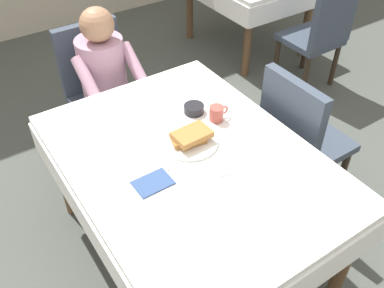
{
  "coord_description": "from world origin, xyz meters",
  "views": [
    {
      "loc": [
        -0.83,
        -1.26,
        2.12
      ],
      "look_at": [
        0.03,
        0.03,
        0.79
      ],
      "focal_mm": 39.7,
      "sensor_mm": 36.0,
      "label": 1
    }
  ],
  "objects_px": {
    "breakfast_stack": "(190,136)",
    "bowl_butter": "(194,109)",
    "knife_right_of_plate": "(223,132)",
    "fork_left_of_plate": "(159,159)",
    "cup_coffee": "(217,114)",
    "spoon_near_edge": "(231,173)",
    "dining_table_main": "(190,170)",
    "diner_person": "(106,76)",
    "chair_right_side": "(299,134)",
    "chair_diner": "(99,83)",
    "plate_breakfast": "(190,142)",
    "background_chair_empty": "(321,32)"
  },
  "relations": [
    {
      "from": "cup_coffee",
      "to": "background_chair_empty",
      "type": "bearing_deg",
      "value": 23.9
    },
    {
      "from": "cup_coffee",
      "to": "dining_table_main",
      "type": "bearing_deg",
      "value": -149.35
    },
    {
      "from": "dining_table_main",
      "to": "bowl_butter",
      "type": "distance_m",
      "value": 0.38
    },
    {
      "from": "fork_left_of_plate",
      "to": "diner_person",
      "type": "bearing_deg",
      "value": -9.54
    },
    {
      "from": "chair_diner",
      "to": "plate_breakfast",
      "type": "height_order",
      "value": "chair_diner"
    },
    {
      "from": "cup_coffee",
      "to": "chair_diner",
      "type": "bearing_deg",
      "value": 104.61
    },
    {
      "from": "fork_left_of_plate",
      "to": "knife_right_of_plate",
      "type": "height_order",
      "value": "same"
    },
    {
      "from": "plate_breakfast",
      "to": "cup_coffee",
      "type": "xyz_separation_m",
      "value": [
        0.22,
        0.08,
        0.03
      ]
    },
    {
      "from": "bowl_butter",
      "to": "dining_table_main",
      "type": "bearing_deg",
      "value": -126.76
    },
    {
      "from": "chair_right_side",
      "to": "background_chair_empty",
      "type": "bearing_deg",
      "value": 128.24
    },
    {
      "from": "dining_table_main",
      "to": "chair_right_side",
      "type": "distance_m",
      "value": 0.78
    },
    {
      "from": "dining_table_main",
      "to": "breakfast_stack",
      "type": "height_order",
      "value": "breakfast_stack"
    },
    {
      "from": "bowl_butter",
      "to": "background_chair_empty",
      "type": "relative_size",
      "value": 0.12
    },
    {
      "from": "breakfast_stack",
      "to": "bowl_butter",
      "type": "distance_m",
      "value": 0.26
    },
    {
      "from": "fork_left_of_plate",
      "to": "background_chair_empty",
      "type": "bearing_deg",
      "value": -68.58
    },
    {
      "from": "plate_breakfast",
      "to": "knife_right_of_plate",
      "type": "bearing_deg",
      "value": -6.01
    },
    {
      "from": "diner_person",
      "to": "bowl_butter",
      "type": "xyz_separation_m",
      "value": [
        0.2,
        -0.72,
        0.09
      ]
    },
    {
      "from": "fork_left_of_plate",
      "to": "spoon_near_edge",
      "type": "relative_size",
      "value": 1.2
    },
    {
      "from": "breakfast_stack",
      "to": "chair_right_side",
      "type": "bearing_deg",
      "value": -6.66
    },
    {
      "from": "background_chair_empty",
      "to": "knife_right_of_plate",
      "type": "bearing_deg",
      "value": -153.64
    },
    {
      "from": "chair_diner",
      "to": "diner_person",
      "type": "distance_m",
      "value": 0.21
    },
    {
      "from": "chair_diner",
      "to": "breakfast_stack",
      "type": "distance_m",
      "value": 1.12
    },
    {
      "from": "chair_right_side",
      "to": "cup_coffee",
      "type": "distance_m",
      "value": 0.58
    },
    {
      "from": "spoon_near_edge",
      "to": "background_chair_empty",
      "type": "height_order",
      "value": "background_chair_empty"
    },
    {
      "from": "dining_table_main",
      "to": "chair_right_side",
      "type": "bearing_deg",
      "value": 0.0
    },
    {
      "from": "cup_coffee",
      "to": "knife_right_of_plate",
      "type": "bearing_deg",
      "value": -108.3
    },
    {
      "from": "knife_right_of_plate",
      "to": "background_chair_empty",
      "type": "height_order",
      "value": "background_chair_empty"
    },
    {
      "from": "plate_breakfast",
      "to": "fork_left_of_plate",
      "type": "distance_m",
      "value": 0.19
    },
    {
      "from": "dining_table_main",
      "to": "knife_right_of_plate",
      "type": "xyz_separation_m",
      "value": [
        0.25,
        0.06,
        0.09
      ]
    },
    {
      "from": "plate_breakfast",
      "to": "background_chair_empty",
      "type": "relative_size",
      "value": 0.3
    },
    {
      "from": "breakfast_stack",
      "to": "bowl_butter",
      "type": "height_order",
      "value": "breakfast_stack"
    },
    {
      "from": "knife_right_of_plate",
      "to": "background_chair_empty",
      "type": "bearing_deg",
      "value": -66.48
    },
    {
      "from": "knife_right_of_plate",
      "to": "fork_left_of_plate",
      "type": "bearing_deg",
      "value": 87.15
    },
    {
      "from": "knife_right_of_plate",
      "to": "dining_table_main",
      "type": "bearing_deg",
      "value": 101.88
    },
    {
      "from": "dining_table_main",
      "to": "breakfast_stack",
      "type": "relative_size",
      "value": 7.62
    },
    {
      "from": "chair_diner",
      "to": "chair_right_side",
      "type": "bearing_deg",
      "value": 122.81
    },
    {
      "from": "chair_diner",
      "to": "chair_right_side",
      "type": "distance_m",
      "value": 1.39
    },
    {
      "from": "bowl_butter",
      "to": "diner_person",
      "type": "bearing_deg",
      "value": 105.51
    },
    {
      "from": "plate_breakfast",
      "to": "cup_coffee",
      "type": "height_order",
      "value": "cup_coffee"
    },
    {
      "from": "chair_diner",
      "to": "background_chair_empty",
      "type": "distance_m",
      "value": 1.89
    },
    {
      "from": "dining_table_main",
      "to": "spoon_near_edge",
      "type": "relative_size",
      "value": 10.16
    },
    {
      "from": "breakfast_stack",
      "to": "knife_right_of_plate",
      "type": "xyz_separation_m",
      "value": [
        0.19,
        -0.02,
        -0.04
      ]
    },
    {
      "from": "dining_table_main",
      "to": "bowl_butter",
      "type": "height_order",
      "value": "bowl_butter"
    },
    {
      "from": "chair_right_side",
      "to": "cup_coffee",
      "type": "relative_size",
      "value": 8.23
    },
    {
      "from": "breakfast_stack",
      "to": "spoon_near_edge",
      "type": "bearing_deg",
      "value": -82.68
    },
    {
      "from": "cup_coffee",
      "to": "spoon_near_edge",
      "type": "relative_size",
      "value": 0.75
    },
    {
      "from": "chair_right_side",
      "to": "breakfast_stack",
      "type": "height_order",
      "value": "chair_right_side"
    },
    {
      "from": "dining_table_main",
      "to": "cup_coffee",
      "type": "xyz_separation_m",
      "value": [
        0.28,
        0.17,
        0.13
      ]
    },
    {
      "from": "dining_table_main",
      "to": "cup_coffee",
      "type": "height_order",
      "value": "cup_coffee"
    },
    {
      "from": "dining_table_main",
      "to": "spoon_near_edge",
      "type": "height_order",
      "value": "spoon_near_edge"
    }
  ]
}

